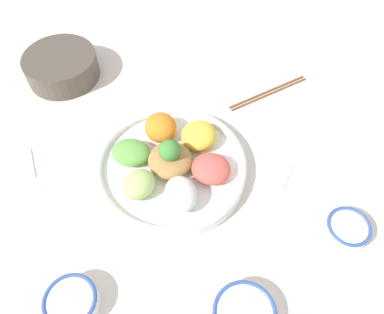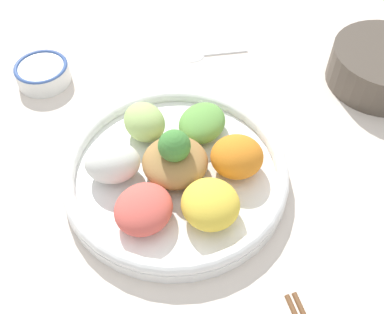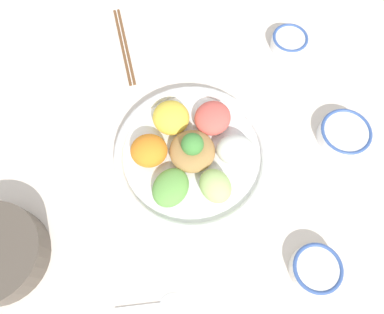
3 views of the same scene
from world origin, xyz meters
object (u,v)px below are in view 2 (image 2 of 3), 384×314
salad_platter (176,169)px  sauce_bowl_dark (43,72)px  side_serving_bowl (384,65)px  serving_spoon_extra (203,53)px

salad_platter → sauce_bowl_dark: 0.33m
sauce_bowl_dark → side_serving_bowl: side_serving_bowl is taller
side_serving_bowl → serving_spoon_extra: side_serving_bowl is taller
salad_platter → side_serving_bowl: salad_platter is taller
sauce_bowl_dark → serving_spoon_extra: sauce_bowl_dark is taller
salad_platter → serving_spoon_extra: salad_platter is taller
salad_platter → sauce_bowl_dark: bearing=-40.0°
side_serving_bowl → salad_platter: bearing=34.2°
salad_platter → sauce_bowl_dark: (0.26, -0.21, -0.01)m
sauce_bowl_dark → side_serving_bowl: size_ratio=0.51×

